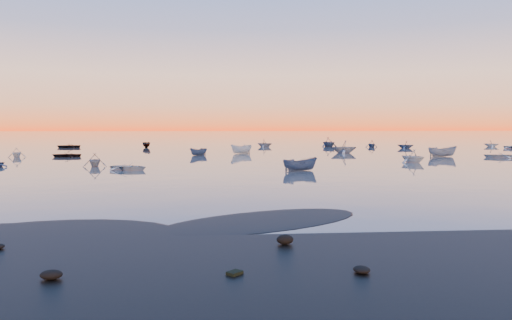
{
  "coord_description": "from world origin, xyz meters",
  "views": [
    {
      "loc": [
        -4.32,
        -23.04,
        4.5
      ],
      "look_at": [
        0.19,
        28.0,
        0.96
      ],
      "focal_mm": 35.0,
      "sensor_mm": 36.0,
      "label": 1
    }
  ],
  "objects": [
    {
      "name": "boat_near_left",
      "position": [
        -12.74,
        28.28,
        0.0
      ],
      "size": [
        3.17,
        4.27,
        0.99
      ],
      "primitive_type": "imported",
      "rotation": [
        0.0,
        0.0,
        1.13
      ],
      "color": "silver",
      "rests_on": "ground"
    },
    {
      "name": "boat_near_right",
      "position": [
        20.09,
        35.68,
        0.0
      ],
      "size": [
        3.83,
        3.09,
        1.23
      ],
      "primitive_type": "imported",
      "rotation": [
        0.0,
        0.0,
        3.65
      ],
      "color": "silver",
      "rests_on": "ground"
    },
    {
      "name": "ground",
      "position": [
        0.0,
        100.0,
        0.0
      ],
      "size": [
        600.0,
        600.0,
        0.0
      ],
      "primitive_type": "plane",
      "color": "#655C54",
      "rests_on": "ground"
    },
    {
      "name": "boat_near_center",
      "position": [
        4.42,
        25.88,
        0.0
      ],
      "size": [
        2.55,
        4.06,
        1.3
      ],
      "primitive_type": "imported",
      "rotation": [
        0.0,
        0.0,
        1.84
      ],
      "color": "#344664",
      "rests_on": "ground"
    },
    {
      "name": "mud_lobes",
      "position": [
        0.0,
        -1.0,
        0.01
      ],
      "size": [
        140.0,
        6.0,
        0.07
      ],
      "primitive_type": null,
      "color": "black",
      "rests_on": "ground"
    },
    {
      "name": "moored_fleet",
      "position": [
        0.0,
        53.0,
        0.0
      ],
      "size": [
        124.0,
        58.0,
        1.2
      ],
      "primitive_type": null,
      "color": "silver",
      "rests_on": "ground"
    }
  ]
}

